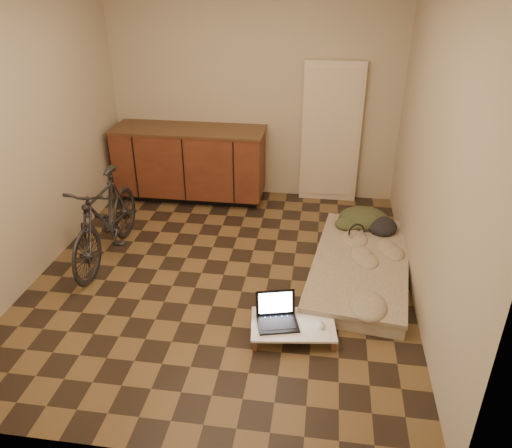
# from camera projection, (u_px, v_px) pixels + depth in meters

# --- Properties ---
(room_shell) EXTENTS (3.50, 4.00, 2.60)m
(room_shell) POSITION_uv_depth(u_px,v_px,m) (219.00, 146.00, 4.20)
(room_shell) COLOR brown
(room_shell) RESTS_ON ground
(cabinets) EXTENTS (1.84, 0.62, 0.91)m
(cabinets) POSITION_uv_depth(u_px,v_px,m) (190.00, 163.00, 6.18)
(cabinets) COLOR black
(cabinets) RESTS_ON ground
(appliance_panel) EXTENTS (0.70, 0.10, 1.70)m
(appliance_panel) POSITION_uv_depth(u_px,v_px,m) (331.00, 133.00, 5.99)
(appliance_panel) COLOR beige
(appliance_panel) RESTS_ON ground
(bicycle) EXTENTS (0.45, 1.52, 0.98)m
(bicycle) POSITION_uv_depth(u_px,v_px,m) (105.00, 215.00, 4.86)
(bicycle) COLOR black
(bicycle) RESTS_ON ground
(futon) EXTENTS (1.10, 1.92, 0.16)m
(futon) POSITION_uv_depth(u_px,v_px,m) (360.00, 266.00, 4.80)
(futon) COLOR #B6AA91
(futon) RESTS_ON ground
(clothing_pile) EXTENTS (0.63, 0.55, 0.23)m
(clothing_pile) POSITION_uv_depth(u_px,v_px,m) (368.00, 215.00, 5.34)
(clothing_pile) COLOR #394025
(clothing_pile) RESTS_ON futon
(headphones) EXTENTS (0.28, 0.27, 0.14)m
(headphones) POSITION_uv_depth(u_px,v_px,m) (357.00, 232.00, 5.09)
(headphones) COLOR black
(headphones) RESTS_ON futon
(lap_desk) EXTENTS (0.72, 0.51, 0.11)m
(lap_desk) POSITION_uv_depth(u_px,v_px,m) (293.00, 325.00, 3.99)
(lap_desk) COLOR brown
(lap_desk) RESTS_ON ground
(laptop) EXTENTS (0.38, 0.36, 0.22)m
(laptop) POSITION_uv_depth(u_px,v_px,m) (277.00, 316.00, 3.99)
(laptop) COLOR black
(laptop) RESTS_ON lap_desk
(mouse) EXTENTS (0.09, 0.12, 0.04)m
(mouse) POSITION_uv_depth(u_px,v_px,m) (321.00, 325.00, 3.95)
(mouse) COLOR white
(mouse) RESTS_ON lap_desk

